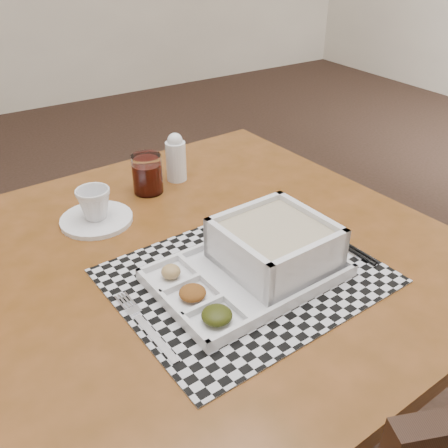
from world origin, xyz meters
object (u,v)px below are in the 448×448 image
(juice_glass, at_px, (147,175))
(cup, at_px, (94,204))
(serving_tray, at_px, (266,255))
(creamer_bottle, at_px, (176,158))
(dining_table, at_px, (203,278))

(juice_glass, bearing_deg, cup, -156.83)
(serving_tray, relative_size, creamer_bottle, 2.81)
(juice_glass, xyz_separation_m, creamer_bottle, (0.09, 0.02, 0.02))
(dining_table, distance_m, cup, 0.27)
(dining_table, xyz_separation_m, creamer_bottle, (0.10, 0.29, 0.13))
(dining_table, xyz_separation_m, cup, (-0.13, 0.21, 0.11))
(creamer_bottle, bearing_deg, juice_glass, -165.45)
(serving_tray, height_order, cup, serving_tray)
(cup, distance_m, juice_glass, 0.16)
(serving_tray, height_order, creamer_bottle, creamer_bottle)
(juice_glass, bearing_deg, serving_tray, -83.77)
(dining_table, height_order, juice_glass, juice_glass)
(serving_tray, bearing_deg, dining_table, 115.37)
(dining_table, relative_size, serving_tray, 2.92)
(dining_table, relative_size, juice_glass, 10.73)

